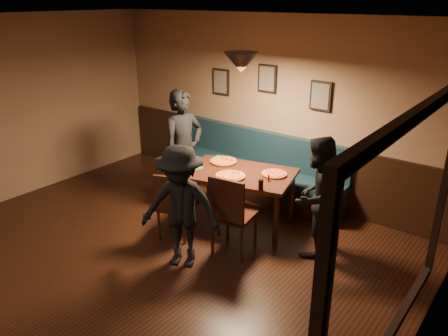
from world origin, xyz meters
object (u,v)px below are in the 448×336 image
object	(u,v)px
dining_table	(239,198)
chair_near_right	(234,213)
diner_left	(184,150)
soda_glass	(261,185)
booth_bench	(255,166)
tabasco_bottle	(269,177)
diner_right	(316,197)
chair_near_left	(176,204)
diner_front	(181,207)

from	to	relation	value
dining_table	chair_near_right	distance (m)	0.75
diner_left	soda_glass	distance (m)	1.59
booth_bench	tabasco_bottle	bearing A→B (deg)	-48.47
booth_bench	chair_near_right	world-z (taller)	chair_near_right
dining_table	diner_right	world-z (taller)	diner_right
dining_table	diner_left	world-z (taller)	diner_left
diner_right	diner_left	bearing A→B (deg)	-83.42
booth_bench	chair_near_left	bearing A→B (deg)	-93.37
diner_left	soda_glass	world-z (taller)	diner_left
soda_glass	diner_right	bearing A→B (deg)	21.84
dining_table	diner_left	xyz separation A→B (m)	(-1.02, -0.01, 0.50)
diner_left	booth_bench	bearing A→B (deg)	-23.23
chair_near_right	diner_left	distance (m)	1.57
diner_front	tabasco_bottle	size ratio (longest dim) A/B	13.78
dining_table	tabasco_bottle	size ratio (longest dim) A/B	13.38
dining_table	tabasco_bottle	world-z (taller)	tabasco_bottle
chair_near_right	diner_right	xyz separation A→B (m)	(0.80, 0.57, 0.23)
diner_right	tabasco_bottle	size ratio (longest dim) A/B	14.00
booth_bench	diner_right	xyz separation A→B (m)	(1.54, -0.98, 0.26)
diner_right	diner_front	size ratio (longest dim) A/B	1.02
chair_near_right	dining_table	bearing A→B (deg)	112.31
booth_bench	soda_glass	bearing A→B (deg)	-53.71
dining_table	tabasco_bottle	xyz separation A→B (m)	(0.48, -0.03, 0.44)
booth_bench	chair_near_right	size ratio (longest dim) A/B	2.84
chair_near_right	booth_bench	bearing A→B (deg)	106.73
diner_front	chair_near_right	bearing A→B (deg)	38.60
dining_table	diner_left	size ratio (longest dim) A/B	0.81
diner_right	dining_table	bearing A→B (deg)	-84.91
chair_near_left	diner_right	distance (m)	1.82
chair_near_left	diner_front	distance (m)	0.73
diner_front	booth_bench	bearing A→B (deg)	77.48
diner_front	soda_glass	xyz separation A→B (m)	(0.49, 0.93, 0.10)
dining_table	diner_right	xyz separation A→B (m)	(1.18, -0.05, 0.37)
dining_table	diner_right	distance (m)	1.24
diner_right	soda_glass	xyz separation A→B (m)	(-0.63, -0.25, 0.09)
diner_right	booth_bench	bearing A→B (deg)	-114.74
booth_bench	tabasco_bottle	distance (m)	1.31
soda_glass	tabasco_bottle	xyz separation A→B (m)	(-0.06, 0.28, -0.01)
diner_right	chair_near_left	bearing A→B (deg)	-57.98
chair_near_left	soda_glass	bearing A→B (deg)	3.87
chair_near_left	soda_glass	world-z (taller)	chair_near_left
chair_near_left	diner_front	bearing A→B (deg)	-62.50
dining_table	diner_front	size ratio (longest dim) A/B	0.97
dining_table	diner_front	world-z (taller)	diner_front
booth_bench	diner_right	distance (m)	1.84
dining_table	soda_glass	xyz separation A→B (m)	(0.54, -0.31, 0.46)
tabasco_bottle	diner_front	bearing A→B (deg)	-109.43
soda_glass	chair_near_left	bearing A→B (deg)	-154.17
tabasco_bottle	dining_table	bearing A→B (deg)	176.96
booth_bench	tabasco_bottle	size ratio (longest dim) A/B	27.58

